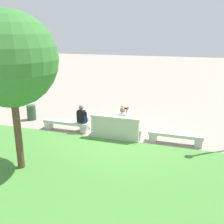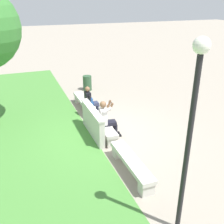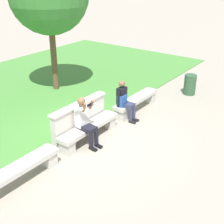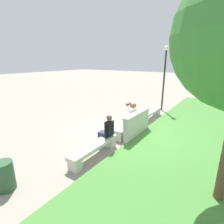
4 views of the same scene
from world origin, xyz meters
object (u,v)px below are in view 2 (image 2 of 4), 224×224
Objects in this scene: bench_mid at (84,102)px; lamp_post at (192,118)px; bench_near at (102,126)px; backpack at (90,102)px; person_photographer at (107,117)px; trash_bin at (87,83)px; bench_main at (131,163)px; person_distant at (90,100)px.

bench_mid is 0.54× the size of lamp_post.
backpack is at bearing -0.83° from bench_near.
person_photographer is 5.10m from trash_bin.
bench_mid is (4.81, 0.00, 0.00)m from bench_main.
backpack reaches higher than bench_mid.
bench_main is 1.00× the size of bench_near.
bench_near is 4.87m from trash_bin.
backpack is (1.56, -0.02, 0.32)m from bench_near.
bench_main is 1.00× the size of bench_mid.
lamp_post reaches higher than bench_main.
bench_near is at bearing 179.17° from backpack.
trash_bin is 0.19× the size of lamp_post.
lamp_post reaches higher than person_distant.
lamp_post is (-2.06, -0.11, 2.24)m from bench_main.
bench_mid is at bearing 1.52° from backpack.
person_distant is at bearing -36.29° from backpack.
bench_mid is 1.61× the size of person_photographer.
person_distant is at bearing 166.29° from trash_bin.
backpack is at bearing 1.75° from person_photographer.
bench_mid is 0.87m from person_distant.
person_distant is (4.02, -0.07, 0.37)m from bench_main.
bench_main is 1.68× the size of person_distant.
backpack is 3.35m from trash_bin.
bench_main is 3.05m from lamp_post.
person_photographer is 1.85m from person_distant.
trash_bin is at bearing -14.20° from backpack.
bench_near is 1.59m from backpack.
person_distant is 2.94× the size of backpack.
trash_bin is at bearing -8.64° from person_photographer.
backpack is 0.57× the size of trash_bin.
person_distant reaches higher than bench_near.
backpack is (-0.06, 0.04, -0.05)m from person_distant.
backpack is 6.32m from lamp_post.
lamp_post is at bearing -179.10° from bench_mid.
backpack is at bearing 0.82° from lamp_post.
person_photographer is at bearing -178.33° from bench_mid.
person_photographer is at bearing -179.67° from person_distant.
bench_near is at bearing 17.97° from person_photographer.
bench_main and bench_mid have the same top height.
lamp_post is at bearing -178.61° from bench_near.
bench_near and bench_mid have the same top height.
person_distant is at bearing 0.33° from person_photographer.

